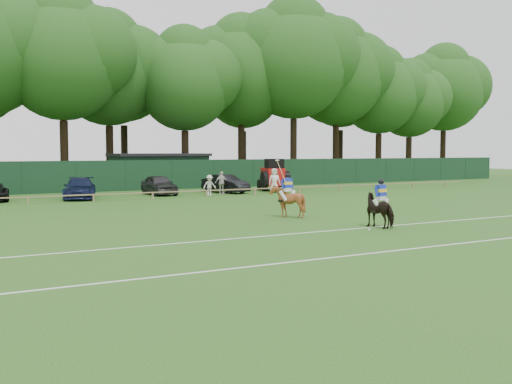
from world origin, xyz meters
TOP-DOWN VIEW (x-y plane):
  - ground at (0.00, 0.00)m, footprint 160.00×160.00m
  - horse_dark at (4.26, -1.17)m, footprint 0.99×1.84m
  - horse_chestnut at (2.90, 4.09)m, footprint 1.43×1.58m
  - sedan_navy at (-3.22, 20.70)m, footprint 3.32×5.29m
  - hatch_grey at (2.79, 21.53)m, footprint 1.89×4.44m
  - estate_black at (8.09, 21.04)m, footprint 2.45×4.54m
  - spectator_left at (5.83, 19.16)m, footprint 1.03×0.66m
  - spectator_mid at (7.21, 20.01)m, footprint 1.02×0.44m
  - spectator_right at (11.35, 19.05)m, footprint 1.05×0.81m
  - rider_dark at (4.26, -1.18)m, footprint 0.93×0.41m
  - rider_chestnut at (2.90, 4.08)m, footprint 0.94×0.61m
  - polo_ball at (3.08, -1.82)m, footprint 0.09×0.09m
  - pitch_lines at (0.00, -3.50)m, footprint 60.00×5.10m
  - pitch_rail at (0.00, 18.00)m, footprint 62.10×0.10m
  - perimeter_fence at (0.00, 27.00)m, footprint 92.08×0.08m
  - utility_shed at (6.00, 30.00)m, footprint 8.40×4.40m
  - tree_row at (2.00, 35.00)m, footprint 96.00×12.00m
  - tractor at (12.66, 21.34)m, footprint 2.85×3.56m

SIDE VIEW (x-z plane):
  - ground at x=0.00m, z-range 0.00..0.00m
  - tree_row at x=2.00m, z-range -10.50..10.50m
  - pitch_lines at x=0.00m, z-range 0.00..0.01m
  - polo_ball at x=3.08m, z-range 0.00..0.09m
  - pitch_rail at x=0.00m, z-range 0.20..0.70m
  - estate_black at x=8.09m, z-range 0.00..1.42m
  - sedan_navy at x=-3.22m, z-range 0.00..1.43m
  - horse_dark at x=4.26m, z-range 0.00..1.49m
  - hatch_grey at x=2.79m, z-range 0.00..1.50m
  - spectator_left at x=5.83m, z-range 0.00..1.50m
  - horse_chestnut at x=2.90m, z-range 0.00..1.62m
  - spectator_mid at x=7.21m, z-range 0.00..1.72m
  - spectator_right at x=11.35m, z-range 0.00..1.91m
  - tractor at x=12.66m, z-range -0.07..2.55m
  - perimeter_fence at x=0.00m, z-range 0.00..2.50m
  - rider_dark at x=4.26m, z-range 0.73..2.14m
  - utility_shed at x=6.00m, z-range 0.02..3.06m
  - rider_chestnut at x=2.90m, z-range 0.52..2.57m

